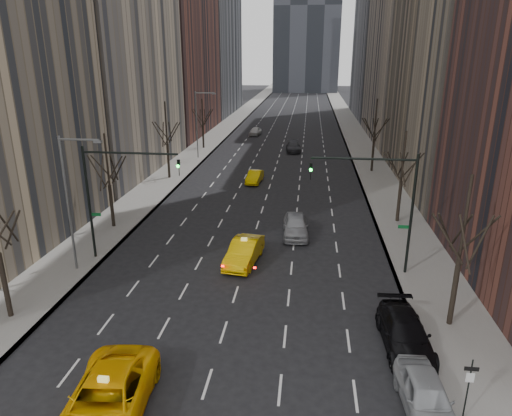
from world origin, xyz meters
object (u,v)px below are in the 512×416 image
(parked_sedan_silver, at_px, (426,396))
(parked_suv_black, at_px, (405,333))
(taxi_suv, at_px, (106,401))
(taxi_sedan, at_px, (244,252))
(silver_sedan_ahead, at_px, (296,226))

(parked_sedan_silver, bearing_deg, parked_suv_black, 86.67)
(taxi_suv, distance_m, parked_suv_black, 14.17)
(taxi_sedan, bearing_deg, parked_sedan_silver, -46.79)
(taxi_sedan, bearing_deg, taxi_suv, -94.88)
(taxi_suv, distance_m, taxi_sedan, 15.37)
(silver_sedan_ahead, distance_m, parked_suv_black, 15.35)
(taxi_sedan, xyz_separation_m, parked_suv_black, (9.29, -8.67, -0.05))
(parked_suv_black, relative_size, parked_sedan_silver, 1.17)
(taxi_suv, relative_size, silver_sedan_ahead, 1.34)
(taxi_sedan, height_order, parked_suv_black, taxi_sedan)
(silver_sedan_ahead, bearing_deg, taxi_suv, -111.99)
(taxi_sedan, xyz_separation_m, parked_sedan_silver, (9.29, -13.11, -0.05))
(taxi_suv, bearing_deg, parked_sedan_silver, 3.34)
(taxi_suv, height_order, silver_sedan_ahead, taxi_suv)
(taxi_sedan, height_order, silver_sedan_ahead, silver_sedan_ahead)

